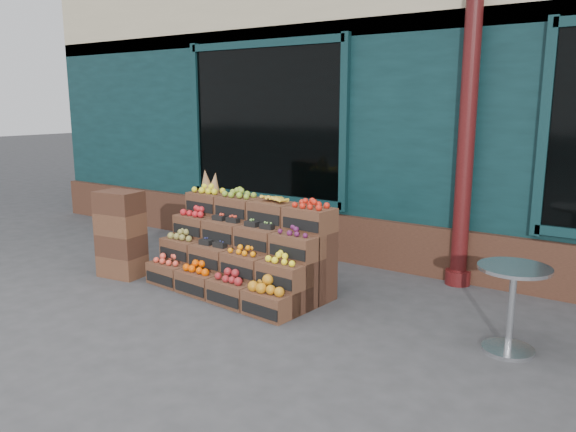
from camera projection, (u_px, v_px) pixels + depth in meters
The scene contains 6 objects.
ground at pixel (264, 317), 5.36m from camera, with size 60.00×60.00×0.00m, color #38383A.
shop_facade at pixel (454, 78), 9.01m from camera, with size 12.00×6.24×4.80m.
crate_display at pixel (243, 255), 6.13m from camera, with size 2.07×1.14×1.25m.
spare_crates at pixel (121, 234), 6.55m from camera, with size 0.55×0.41×1.01m.
bistro_table at pixel (512, 299), 4.56m from camera, with size 0.58×0.58×0.73m.
shopkeeper at pixel (314, 175), 7.95m from camera, with size 0.73×0.48×2.01m, color #154B21.
Camera 1 is at (3.06, -4.04, 2.02)m, focal length 35.00 mm.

